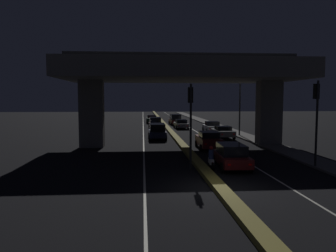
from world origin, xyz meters
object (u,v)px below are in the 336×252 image
object	(u,v)px
traffic_light_left_of_median	(191,112)
car_dark_green_third_oncoming	(152,119)
car_dark_red_second	(208,140)
traffic_light_right_of_median	(316,109)
car_dark_blue_lead_oncoming	(157,131)
car_dark_red_second_oncoming	(155,123)
street_lamp	(237,93)
car_grey_fifth	(181,124)
car_dark_red_lead	(231,155)
car_white_fourth	(212,127)
car_grey_third	(223,132)
motorcycle_white_filtering_near	(211,159)
car_dark_red_sixth	(175,119)

from	to	relation	value
traffic_light_left_of_median	car_dark_green_third_oncoming	size ratio (longest dim) A/B	1.17
car_dark_green_third_oncoming	car_dark_red_second	bearing A→B (deg)	6.97
traffic_light_right_of_median	car_dark_blue_lead_oncoming	bearing A→B (deg)	120.27
traffic_light_left_of_median	car_dark_red_second_oncoming	world-z (taller)	traffic_light_left_of_median
traffic_light_right_of_median	car_dark_red_second	distance (m)	10.35
street_lamp	car_grey_fifth	distance (m)	12.69
car_dark_red_lead	car_dark_red_second	size ratio (longest dim) A/B	1.01
traffic_light_right_of_median	car_dark_green_third_oncoming	distance (m)	41.49
traffic_light_left_of_median	car_dark_green_third_oncoming	xyz separation A→B (m)	(-1.29, 40.33, -2.84)
street_lamp	car_white_fourth	world-z (taller)	street_lamp
car_grey_third	motorcycle_white_filtering_near	world-z (taller)	motorcycle_white_filtering_near
street_lamp	car_dark_red_second_oncoming	distance (m)	14.11
car_white_fourth	street_lamp	bearing A→B (deg)	-157.44
traffic_light_left_of_median	car_dark_red_second_oncoming	bearing A→B (deg)	92.29
car_white_fourth	motorcycle_white_filtering_near	size ratio (longest dim) A/B	2.28
street_lamp	car_dark_red_second	distance (m)	11.57
car_dark_red_sixth	car_dark_red_second_oncoming	world-z (taller)	car_dark_red_sixth
car_grey_fifth	motorcycle_white_filtering_near	world-z (taller)	motorcycle_white_filtering_near
car_grey_third	traffic_light_left_of_median	bearing A→B (deg)	157.28
car_dark_red_sixth	car_dark_blue_lead_oncoming	bearing A→B (deg)	166.20
car_dark_red_second	car_dark_green_third_oncoming	bearing A→B (deg)	8.13
traffic_light_right_of_median	car_dark_red_second	size ratio (longest dim) A/B	1.29
traffic_light_left_of_median	car_grey_fifth	distance (m)	28.72
street_lamp	car_dark_red_second_oncoming	bearing A→B (deg)	133.20
car_white_fourth	motorcycle_white_filtering_near	xyz separation A→B (m)	(-4.82, -22.31, -0.12)
traffic_light_left_of_median	traffic_light_right_of_median	distance (m)	7.99
car_dark_red_second	car_dark_blue_lead_oncoming	distance (m)	8.57
traffic_light_left_of_median	traffic_light_right_of_median	bearing A→B (deg)	-0.02
motorcycle_white_filtering_near	car_dark_red_second_oncoming	bearing A→B (deg)	8.00
car_white_fourth	car_dark_red_lead	bearing A→B (deg)	171.29
car_dark_green_third_oncoming	car_white_fourth	bearing A→B (deg)	22.37
traffic_light_left_of_median	street_lamp	bearing A→B (deg)	65.50
car_dark_red_second_oncoming	car_grey_third	bearing A→B (deg)	31.10
car_dark_blue_lead_oncoming	car_dark_red_second_oncoming	distance (m)	11.70
car_dark_red_lead	car_dark_green_third_oncoming	size ratio (longest dim) A/B	0.96
traffic_light_right_of_median	car_dark_red_lead	bearing A→B (deg)	175.70
car_dark_blue_lead_oncoming	traffic_light_left_of_median	bearing A→B (deg)	4.77
traffic_light_right_of_median	car_dark_red_sixth	bearing A→B (deg)	98.32
car_dark_red_lead	car_grey_third	xyz separation A→B (m)	(3.35, 15.70, -0.09)
car_white_fourth	car_dark_green_third_oncoming	xyz separation A→B (m)	(-7.47, 17.77, 0.02)
street_lamp	motorcycle_white_filtering_near	size ratio (longest dim) A/B	4.95
car_dark_blue_lead_oncoming	car_dark_red_second_oncoming	world-z (taller)	car_dark_red_second_oncoming
car_dark_green_third_oncoming	street_lamp	bearing A→B (deg)	22.27
car_grey_fifth	car_dark_red_sixth	distance (m)	7.81
car_dark_red_second_oncoming	car_dark_red_lead	bearing A→B (deg)	7.30
street_lamp	car_dark_blue_lead_oncoming	bearing A→B (deg)	-168.86
car_grey_fifth	car_dark_blue_lead_oncoming	size ratio (longest dim) A/B	1.06
car_dark_red_second	car_dark_green_third_oncoming	distance (m)	32.12
car_dark_red_second	car_grey_third	world-z (taller)	car_dark_red_second
car_grey_third	car_dark_red_second_oncoming	distance (m)	13.59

